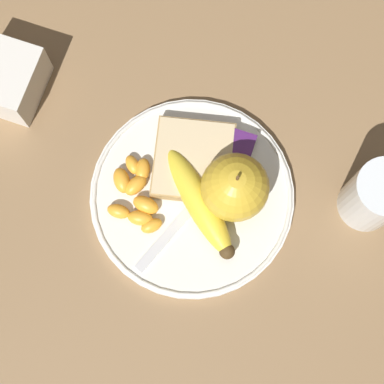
# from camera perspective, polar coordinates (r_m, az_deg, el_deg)

# --- Properties ---
(ground_plane) EXTENTS (3.00, 3.00, 0.00)m
(ground_plane) POSITION_cam_1_polar(r_m,az_deg,el_deg) (0.82, 0.00, -0.50)
(ground_plane) COLOR olive
(plate) EXTENTS (0.26, 0.26, 0.01)m
(plate) POSITION_cam_1_polar(r_m,az_deg,el_deg) (0.81, 0.00, -0.38)
(plate) COLOR silver
(plate) RESTS_ON ground_plane
(juice_glass) EXTENTS (0.07, 0.07, 0.10)m
(juice_glass) POSITION_cam_1_polar(r_m,az_deg,el_deg) (0.80, 15.93, -0.38)
(juice_glass) COLOR silver
(juice_glass) RESTS_ON ground_plane
(apple) EXTENTS (0.08, 0.08, 0.09)m
(apple) POSITION_cam_1_polar(r_m,az_deg,el_deg) (0.77, 3.83, 0.40)
(apple) COLOR gold
(apple) RESTS_ON plate
(banana) EXTENTS (0.13, 0.14, 0.04)m
(banana) POSITION_cam_1_polar(r_m,az_deg,el_deg) (0.79, 0.71, -1.02)
(banana) COLOR yellow
(banana) RESTS_ON plate
(bread_slice) EXTENTS (0.12, 0.12, 0.02)m
(bread_slice) POSITION_cam_1_polar(r_m,az_deg,el_deg) (0.81, 0.13, 2.81)
(bread_slice) COLOR #AB8751
(bread_slice) RESTS_ON plate
(fork) EXTENTS (0.18, 0.08, 0.00)m
(fork) POSITION_cam_1_polar(r_m,az_deg,el_deg) (0.80, 0.25, -1.07)
(fork) COLOR silver
(fork) RESTS_ON plate
(jam_packet) EXTENTS (0.05, 0.04, 0.02)m
(jam_packet) POSITION_cam_1_polar(r_m,az_deg,el_deg) (0.81, 4.07, 3.77)
(jam_packet) COLOR white
(jam_packet) RESTS_ON plate
(orange_segment_0) EXTENTS (0.02, 0.03, 0.02)m
(orange_segment_0) POSITION_cam_1_polar(r_m,az_deg,el_deg) (0.79, -4.63, -2.31)
(orange_segment_0) COLOR #F9A32D
(orange_segment_0) RESTS_ON plate
(orange_segment_1) EXTENTS (0.02, 0.04, 0.02)m
(orange_segment_1) POSITION_cam_1_polar(r_m,az_deg,el_deg) (0.80, -4.13, -1.15)
(orange_segment_1) COLOR #F9A32D
(orange_segment_1) RESTS_ON plate
(orange_segment_2) EXTENTS (0.03, 0.04, 0.02)m
(orange_segment_2) POSITION_cam_1_polar(r_m,az_deg,el_deg) (0.80, -2.64, 0.46)
(orange_segment_2) COLOR #F9A32D
(orange_segment_2) RESTS_ON plate
(orange_segment_3) EXTENTS (0.03, 0.02, 0.02)m
(orange_segment_3) POSITION_cam_1_polar(r_m,az_deg,el_deg) (0.81, -4.41, 1.99)
(orange_segment_3) COLOR #F9A32D
(orange_segment_3) RESTS_ON plate
(orange_segment_4) EXTENTS (0.04, 0.03, 0.02)m
(orange_segment_4) POSITION_cam_1_polar(r_m,az_deg,el_deg) (0.80, -5.01, 0.61)
(orange_segment_4) COLOR #F9A32D
(orange_segment_4) RESTS_ON plate
(orange_segment_5) EXTENTS (0.03, 0.04, 0.02)m
(orange_segment_5) POSITION_cam_1_polar(r_m,az_deg,el_deg) (0.81, -2.31, 1.89)
(orange_segment_5) COLOR #F9A32D
(orange_segment_5) RESTS_ON plate
(orange_segment_6) EXTENTS (0.02, 0.03, 0.02)m
(orange_segment_6) POSITION_cam_1_polar(r_m,az_deg,el_deg) (0.80, -6.54, -1.71)
(orange_segment_6) COLOR #F9A32D
(orange_segment_6) RESTS_ON plate
(orange_segment_7) EXTENTS (0.03, 0.03, 0.02)m
(orange_segment_7) POSITION_cam_1_polar(r_m,az_deg,el_deg) (0.79, -3.61, -3.01)
(orange_segment_7) COLOR #F9A32D
(orange_segment_7) RESTS_ON plate
(orange_segment_8) EXTENTS (0.04, 0.04, 0.02)m
(orange_segment_8) POSITION_cam_1_polar(r_m,az_deg,el_deg) (0.81, -6.26, 1.04)
(orange_segment_8) COLOR #F9A32D
(orange_segment_8) RESTS_ON plate
(orange_segment_9) EXTENTS (0.03, 0.03, 0.01)m
(orange_segment_9) POSITION_cam_1_polar(r_m,az_deg,el_deg) (0.81, -5.30, 2.43)
(orange_segment_9) COLOR #F9A32D
(orange_segment_9) RESTS_ON plate
(condiment_caddy) EXTENTS (0.09, 0.09, 0.06)m
(condiment_caddy) POSITION_cam_1_polar(r_m,az_deg,el_deg) (0.87, -16.35, 9.67)
(condiment_caddy) COLOR silver
(condiment_caddy) RESTS_ON ground_plane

